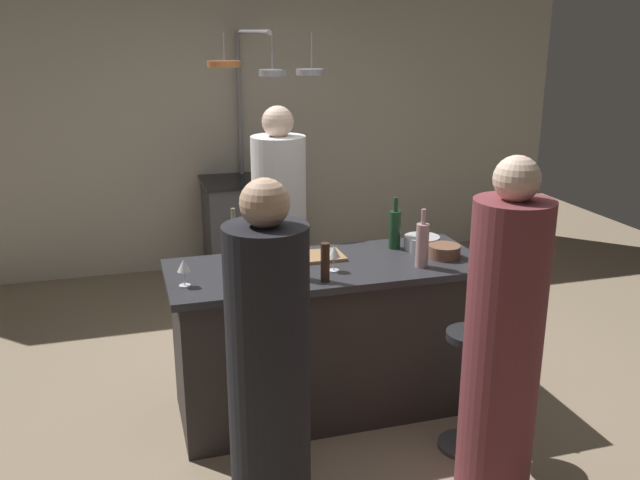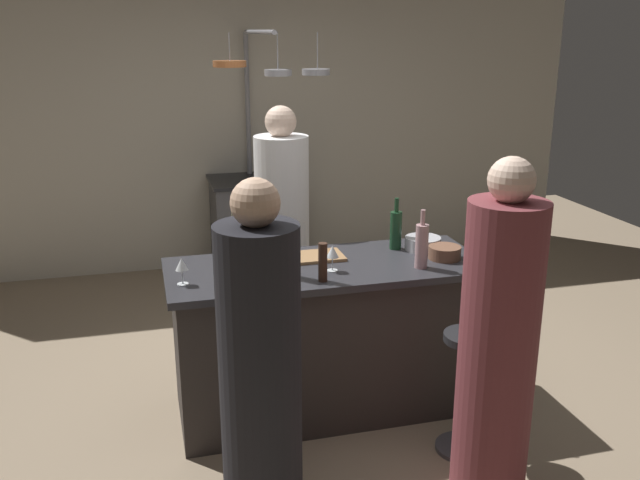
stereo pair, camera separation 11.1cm
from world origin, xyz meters
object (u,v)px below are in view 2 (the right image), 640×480
Objects in this scene: chef at (283,242)px; wine_glass_by_chef at (273,247)px; wine_bottle_white at (234,238)px; wine_bottle_dark at (248,257)px; stove_range at (256,226)px; bar_stool_left at (261,416)px; wine_bottle_rose at (422,245)px; wine_bottle_red at (292,256)px; wine_bottle_green at (396,229)px; mixing_bowl_steel at (423,243)px; cutting_board at (315,256)px; bar_stool_right at (465,387)px; wine_glass_near_left_guest at (332,253)px; guest_right at (497,353)px; wine_glass_near_right_guest at (182,266)px; guest_left at (260,384)px; pepper_mill at (323,262)px; mixing_bowl_wooden at (445,252)px.

wine_glass_by_chef is at bearing -105.52° from chef.
wine_bottle_white is 0.40m from wine_bottle_dark.
stove_range is 6.10× the size of wine_glass_by_chef.
wine_bottle_rose is at bearing 23.79° from bar_stool_left.
wine_bottle_red is 1.00× the size of wine_bottle_green.
chef reaches higher than stove_range.
wine_bottle_green is at bearing 157.89° from mixing_bowl_steel.
wine_bottle_rose is (0.53, -0.31, 0.12)m from cutting_board.
wine_bottle_green reaches higher than bar_stool_right.
chef is 2.51× the size of bar_stool_right.
wine_glass_by_chef and wine_glass_near_left_guest have the same top height.
wine_bottle_white is at bearing 174.45° from wine_bottle_green.
bar_stool_left is 2.17× the size of wine_bottle_red.
wine_glass_by_chef is at bearing 126.73° from guest_right.
bar_stool_right is 1.61m from wine_glass_near_right_guest.
wine_bottle_white is 1.07m from wine_bottle_rose.
mixing_bowl_steel is at bearing 12.76° from wine_bottle_dark.
guest_left is at bearing -115.19° from cutting_board.
guest_left is at bearing -122.38° from pepper_mill.
stove_range is 1.31× the size of bar_stool_right.
cutting_board is 0.36m from wine_bottle_red.
guest_right is 0.97m from mixing_bowl_wooden.
pepper_mill is 1.44× the size of wine_glass_near_left_guest.
wine_glass_near_right_guest reaches higher than mixing_bowl_steel.
stove_range is 2.47m from mixing_bowl_steel.
wine_bottle_white reaches higher than wine_glass_near_right_guest.
guest_right reaches higher than stove_range.
wine_bottle_rose is at bearing 101.92° from bar_stool_right.
wine_bottle_rose reaches higher than bar_stool_left.
wine_bottle_red reaches higher than mixing_bowl_wooden.
cutting_board is 0.26m from wine_glass_near_left_guest.
guest_right is at bearing -99.57° from bar_stool_right.
stove_range is 0.55× the size of guest_left.
bar_stool_left is at bearing -106.65° from wine_glass_by_chef.
chef reaches higher than mixing_bowl_steel.
chef is 1.19m from wine_bottle_rose.
wine_bottle_red is (0.32, 0.84, 0.26)m from guest_left.
guest_left is 1.35m from wine_bottle_rose.
bar_stool_right is at bearing -100.45° from mixing_bowl_wooden.
cutting_board is 1.71× the size of mixing_bowl_wooden.
bar_stool_left is (-0.50, -3.07, -0.07)m from stove_range.
wine_glass_near_left_guest is at bearing -38.68° from wine_bottle_white.
bar_stool_left is at bearing -156.21° from wine_bottle_rose.
wine_glass_by_chef is 0.55m from wine_glass_near_right_guest.
wine_glass_near_left_guest is at bearing -148.82° from wine_bottle_green.
wine_glass_near_left_guest is at bearing -82.88° from cutting_board.
wine_bottle_dark reaches higher than wine_bottle_white.
bar_stool_right is 1.08m from bar_stool_left.
bar_stool_right is 2.12× the size of cutting_board.
cutting_board is at bearing 31.12° from wine_bottle_dark.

